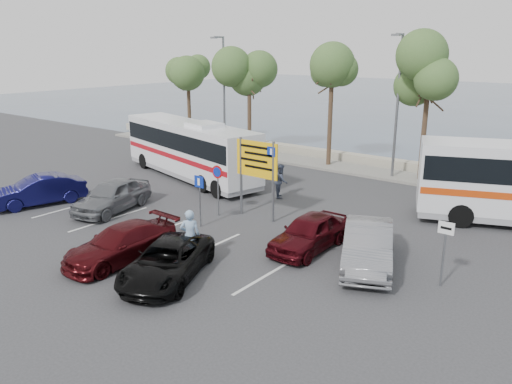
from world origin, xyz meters
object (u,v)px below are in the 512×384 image
Objects in this scene: car_maroon at (121,244)px; pedestrian_far at (281,181)px; car_silver_a at (112,196)px; car_blue at (39,190)px; pedestrian_near at (190,236)px; street_lamp_left at (223,88)px; direction_sign at (257,165)px; coach_bus_left at (190,151)px; car_red at (309,232)px; street_lamp_right at (397,100)px; suv_black at (167,261)px; car_silver_b at (368,245)px.

car_maroon is 2.55× the size of pedestrian_far.
car_silver_a is 1.00× the size of car_blue.
pedestrian_near reaches higher than pedestrian_far.
pedestrian_near is 8.73m from pedestrian_far.
street_lamp_left is at bearing 122.03° from car_maroon.
car_blue is 2.52× the size of pedestrian_far.
coach_bus_left is (-7.50, 3.30, -0.83)m from direction_sign.
car_red is 6.95m from pedestrian_far.
car_silver_a is (-6.00, -3.34, -1.69)m from direction_sign.
street_lamp_right is at bearing -61.20° from pedestrian_far.
suv_black is at bearing 1.55° from car_maroon.
car_silver_a is 7.25m from pedestrian_near.
pedestrian_far is at bearing 133.35° from car_red.
street_lamp_left is 1.81× the size of suv_black.
street_lamp_left is at bearing -92.46° from pedestrian_near.
street_lamp_right is 13.30m from car_silver_b.
pedestrian_far is (-1.00, 3.30, -1.57)m from direction_sign.
car_silver_b reaches higher than car_blue.
pedestrian_near is (-5.22, -3.50, 0.20)m from car_silver_b.
suv_black is at bearing -53.88° from street_lamp_left.
car_silver_a is 6.04m from car_maroon.
car_red is at bearing -39.05° from street_lamp_left.
car_maroon is 1.10× the size of car_red.
street_lamp_left is 20.14m from car_maroon.
pedestrian_far is at bearing 91.65° from car_maroon.
coach_bus_left is at bearing 155.58° from car_red.
coach_bus_left reaches higher than car_silver_a.
street_lamp_right is 4.64× the size of pedestrian_far.
car_silver_a is 2.50× the size of pedestrian_far.
suv_black is 0.95× the size of car_silver_b.
car_red is at bearing -23.99° from direction_sign.
car_blue is at bearing -167.00° from car_red.
car_red is at bearing -23.84° from coach_bus_left.
direction_sign is at bearing -119.32° from pedestrian_near.
street_lamp_right reaches higher than pedestrian_far.
car_blue is 13.83m from car_red.
pedestrian_near is at bearing 82.18° from suv_black.
car_red is 2.33× the size of pedestrian_far.
direction_sign is 0.82× the size of car_maroon.
car_silver_b is (12.22, 1.64, 0.03)m from car_silver_a.
direction_sign is 7.08m from car_silver_a.
street_lamp_left is 0.71× the size of coach_bus_left.
street_lamp_left reaches higher than pedestrian_far.
car_blue is (-2.13, -8.25, -0.89)m from coach_bus_left.
street_lamp_right is 12.19m from coach_bus_left.
street_lamp_left reaches higher than direction_sign.
pedestrian_near is at bearing 38.66° from car_maroon.
coach_bus_left is 2.56× the size of suv_black.
car_silver_b is at bearing -34.92° from street_lamp_left.
pedestrian_far is (-2.00, 8.50, -0.10)m from pedestrian_near.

